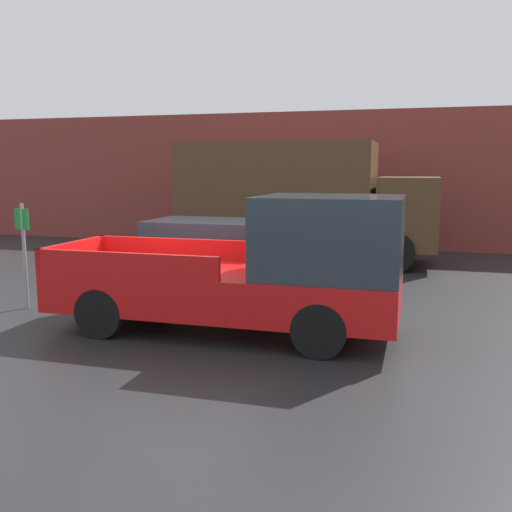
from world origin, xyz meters
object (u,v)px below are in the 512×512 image
object	(u,v)px
delivery_truck	(297,198)
parking_sign	(24,249)
pickup_truck	(258,271)
car	(206,255)

from	to	relation	value
delivery_truck	parking_sign	distance (m)	8.10
pickup_truck	delivery_truck	xyz separation A→B (m)	(-0.97, 7.55, 0.81)
delivery_truck	pickup_truck	bearing A→B (deg)	-82.68
pickup_truck	car	distance (m)	3.53
car	delivery_truck	size ratio (longest dim) A/B	0.64
car	delivery_truck	xyz separation A→B (m)	(1.05, 4.66, 1.04)
delivery_truck	car	bearing A→B (deg)	-102.73
parking_sign	car	bearing A→B (deg)	41.15
parking_sign	delivery_truck	bearing A→B (deg)	61.59
delivery_truck	parking_sign	bearing A→B (deg)	-118.41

